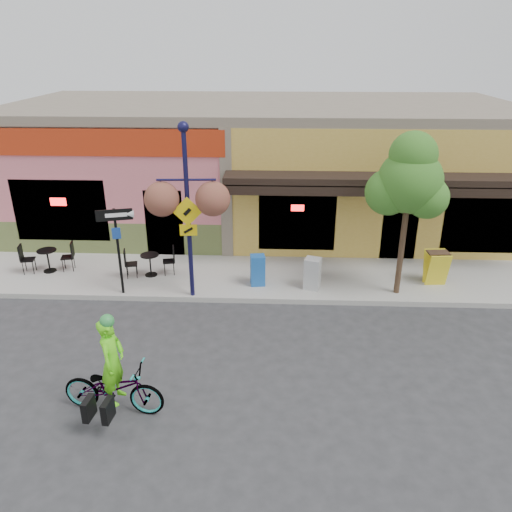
{
  "coord_description": "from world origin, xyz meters",
  "views": [
    {
      "loc": [
        0.54,
        -11.37,
        6.53
      ],
      "look_at": [
        0.04,
        0.5,
        1.4
      ],
      "focal_mm": 35.0,
      "sensor_mm": 36.0,
      "label": 1
    }
  ],
  "objects_px": {
    "bicycle": "(113,388)",
    "newspaper_box_blue": "(258,270)",
    "street_tree": "(406,216)",
    "building": "(263,163)",
    "cyclist_rider": "(114,372)",
    "lamp_post": "(188,214)",
    "newspaper_box_grey": "(312,273)",
    "one_way_sign": "(119,252)"
  },
  "relations": [
    {
      "from": "cyclist_rider",
      "to": "one_way_sign",
      "type": "height_order",
      "value": "one_way_sign"
    },
    {
      "from": "bicycle",
      "to": "newspaper_box_grey",
      "type": "bearing_deg",
      "value": -32.71
    },
    {
      "from": "building",
      "to": "one_way_sign",
      "type": "distance_m",
      "value": 7.77
    },
    {
      "from": "newspaper_box_grey",
      "to": "street_tree",
      "type": "distance_m",
      "value": 2.93
    },
    {
      "from": "cyclist_rider",
      "to": "bicycle",
      "type": "bearing_deg",
      "value": 96.09
    },
    {
      "from": "building",
      "to": "street_tree",
      "type": "height_order",
      "value": "street_tree"
    },
    {
      "from": "bicycle",
      "to": "newspaper_box_blue",
      "type": "relative_size",
      "value": 2.23
    },
    {
      "from": "building",
      "to": "one_way_sign",
      "type": "relative_size",
      "value": 7.51
    },
    {
      "from": "building",
      "to": "street_tree",
      "type": "xyz_separation_m",
      "value": [
        3.9,
        -6.46,
        0.12
      ]
    },
    {
      "from": "building",
      "to": "lamp_post",
      "type": "bearing_deg",
      "value": -103.99
    },
    {
      "from": "newspaper_box_blue",
      "to": "street_tree",
      "type": "xyz_separation_m",
      "value": [
        3.85,
        -0.33,
        1.78
      ]
    },
    {
      "from": "building",
      "to": "street_tree",
      "type": "distance_m",
      "value": 7.54
    },
    {
      "from": "bicycle",
      "to": "newspaper_box_blue",
      "type": "bearing_deg",
      "value": -19.72
    },
    {
      "from": "building",
      "to": "lamp_post",
      "type": "relative_size",
      "value": 3.91
    },
    {
      "from": "cyclist_rider",
      "to": "street_tree",
      "type": "distance_m",
      "value": 8.13
    },
    {
      "from": "building",
      "to": "bicycle",
      "type": "height_order",
      "value": "building"
    },
    {
      "from": "lamp_post",
      "to": "street_tree",
      "type": "relative_size",
      "value": 1.05
    },
    {
      "from": "bicycle",
      "to": "newspaper_box_blue",
      "type": "distance_m",
      "value": 5.79
    },
    {
      "from": "cyclist_rider",
      "to": "lamp_post",
      "type": "relative_size",
      "value": 0.37
    },
    {
      "from": "newspaper_box_blue",
      "to": "street_tree",
      "type": "height_order",
      "value": "street_tree"
    },
    {
      "from": "lamp_post",
      "to": "building",
      "type": "bearing_deg",
      "value": 72.72
    },
    {
      "from": "bicycle",
      "to": "lamp_post",
      "type": "height_order",
      "value": "lamp_post"
    },
    {
      "from": "lamp_post",
      "to": "one_way_sign",
      "type": "xyz_separation_m",
      "value": [
        -1.93,
        0.05,
        -1.11
      ]
    },
    {
      "from": "newspaper_box_grey",
      "to": "street_tree",
      "type": "relative_size",
      "value": 0.2
    },
    {
      "from": "cyclist_rider",
      "to": "street_tree",
      "type": "xyz_separation_m",
      "value": [
        6.32,
        4.89,
        1.51
      ]
    },
    {
      "from": "newspaper_box_grey",
      "to": "street_tree",
      "type": "xyz_separation_m",
      "value": [
        2.32,
        -0.15,
        1.77
      ]
    },
    {
      "from": "newspaper_box_grey",
      "to": "one_way_sign",
      "type": "bearing_deg",
      "value": -157.29
    },
    {
      "from": "building",
      "to": "bicycle",
      "type": "distance_m",
      "value": 11.74
    },
    {
      "from": "cyclist_rider",
      "to": "one_way_sign",
      "type": "bearing_deg",
      "value": 21.05
    },
    {
      "from": "bicycle",
      "to": "street_tree",
      "type": "xyz_separation_m",
      "value": [
        6.37,
        4.89,
        1.86
      ]
    },
    {
      "from": "bicycle",
      "to": "one_way_sign",
      "type": "xyz_separation_m",
      "value": [
        -1.16,
        4.54,
        0.85
      ]
    },
    {
      "from": "lamp_post",
      "to": "newspaper_box_grey",
      "type": "distance_m",
      "value": 3.82
    },
    {
      "from": "bicycle",
      "to": "newspaper_box_blue",
      "type": "height_order",
      "value": "same"
    },
    {
      "from": "one_way_sign",
      "to": "newspaper_box_grey",
      "type": "distance_m",
      "value": 5.29
    },
    {
      "from": "one_way_sign",
      "to": "lamp_post",
      "type": "bearing_deg",
      "value": -16.73
    },
    {
      "from": "one_way_sign",
      "to": "newspaper_box_grey",
      "type": "height_order",
      "value": "one_way_sign"
    },
    {
      "from": "newspaper_box_blue",
      "to": "street_tree",
      "type": "relative_size",
      "value": 0.2
    },
    {
      "from": "one_way_sign",
      "to": "building",
      "type": "bearing_deg",
      "value": 46.55
    },
    {
      "from": "building",
      "to": "newspaper_box_grey",
      "type": "height_order",
      "value": "building"
    },
    {
      "from": "building",
      "to": "newspaper_box_blue",
      "type": "height_order",
      "value": "building"
    },
    {
      "from": "newspaper_box_blue",
      "to": "street_tree",
      "type": "bearing_deg",
      "value": -13.0
    },
    {
      "from": "cyclist_rider",
      "to": "newspaper_box_grey",
      "type": "height_order",
      "value": "cyclist_rider"
    }
  ]
}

